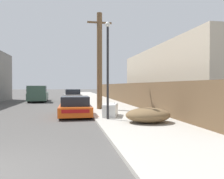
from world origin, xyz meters
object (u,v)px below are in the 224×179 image
object	(u,v)px
parked_sports_car_red	(75,107)
brush_pile	(148,115)
discarded_fridge	(110,110)
pickup_truck	(38,94)
utility_pole	(99,60)
car_parked_mid	(72,96)
street_lamp	(108,63)

from	to	relation	value
parked_sports_car_red	brush_pile	distance (m)	4.98
parked_sports_car_red	brush_pile	world-z (taller)	parked_sports_car_red
discarded_fridge	brush_pile	world-z (taller)	discarded_fridge
brush_pile	pickup_truck	bearing A→B (deg)	113.55
pickup_truck	brush_pile	world-z (taller)	pickup_truck
parked_sports_car_red	utility_pole	world-z (taller)	utility_pole
car_parked_mid	parked_sports_car_red	bearing A→B (deg)	-93.26
street_lamp	pickup_truck	bearing A→B (deg)	110.06
discarded_fridge	pickup_truck	xyz separation A→B (m)	(-5.86, 14.01, 0.45)
pickup_truck	brush_pile	xyz separation A→B (m)	(7.19, -16.50, -0.45)
discarded_fridge	street_lamp	xyz separation A→B (m)	(-0.34, -1.09, 2.54)
discarded_fridge	car_parked_mid	distance (m)	13.43
car_parked_mid	brush_pile	distance (m)	16.11
brush_pile	discarded_fridge	bearing A→B (deg)	118.15
brush_pile	utility_pole	bearing A→B (deg)	102.64
parked_sports_car_red	brush_pile	bearing A→B (deg)	-48.27
car_parked_mid	brush_pile	bearing A→B (deg)	-81.53
pickup_truck	street_lamp	distance (m)	16.22
discarded_fridge	utility_pole	bearing A→B (deg)	108.68
utility_pole	pickup_truck	bearing A→B (deg)	119.63
discarded_fridge	utility_pole	xyz separation A→B (m)	(-0.10, 3.88, 3.27)
parked_sports_car_red	brush_pile	xyz separation A→B (m)	(3.29, -3.74, -0.09)
parked_sports_car_red	car_parked_mid	distance (m)	12.03
discarded_fridge	street_lamp	world-z (taller)	street_lamp
pickup_truck	street_lamp	world-z (taller)	street_lamp
street_lamp	brush_pile	world-z (taller)	street_lamp
discarded_fridge	car_parked_mid	size ratio (longest dim) A/B	0.41
utility_pole	parked_sports_car_red	bearing A→B (deg)	-125.30
parked_sports_car_red	utility_pole	distance (m)	4.52
street_lamp	brush_pile	xyz separation A→B (m)	(1.67, -1.39, -2.54)
car_parked_mid	street_lamp	distance (m)	14.65
street_lamp	discarded_fridge	bearing A→B (deg)	72.64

